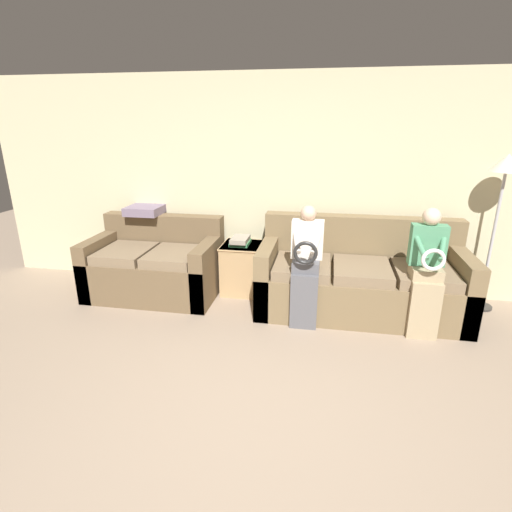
# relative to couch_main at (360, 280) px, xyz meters

# --- Properties ---
(ground_plane) EXTENTS (14.00, 14.00, 0.00)m
(ground_plane) POSITION_rel_couch_main_xyz_m (-0.84, -2.28, -0.35)
(ground_plane) COLOR gray
(wall_back) EXTENTS (7.67, 0.06, 2.55)m
(wall_back) POSITION_rel_couch_main_xyz_m (-0.84, 0.56, 0.92)
(wall_back) COLOR beige
(wall_back) RESTS_ON ground_plane
(couch_main) EXTENTS (2.19, 0.96, 1.00)m
(couch_main) POSITION_rel_couch_main_xyz_m (0.00, 0.00, 0.00)
(couch_main) COLOR brown
(couch_main) RESTS_ON ground_plane
(couch_side) EXTENTS (1.51, 0.93, 0.91)m
(couch_side) POSITION_rel_couch_main_xyz_m (-2.40, 0.03, -0.01)
(couch_side) COLOR brown
(couch_side) RESTS_ON ground_plane
(child_left_seated) EXTENTS (0.32, 0.37, 1.23)m
(child_left_seated) POSITION_rel_couch_main_xyz_m (-0.57, -0.41, 0.32)
(child_left_seated) COLOR #56565B
(child_left_seated) RESTS_ON ground_plane
(child_right_seated) EXTENTS (0.34, 0.38, 1.24)m
(child_right_seated) POSITION_rel_couch_main_xyz_m (0.57, -0.41, 0.33)
(child_right_seated) COLOR tan
(child_right_seated) RESTS_ON ground_plane
(side_shelf) EXTENTS (0.47, 0.50, 0.61)m
(side_shelf) POSITION_rel_couch_main_xyz_m (-1.39, 0.26, -0.04)
(side_shelf) COLOR tan
(side_shelf) RESTS_ON ground_plane
(book_stack) EXTENTS (0.22, 0.31, 0.09)m
(book_stack) POSITION_rel_couch_main_xyz_m (-1.40, 0.26, 0.30)
(book_stack) COLOR #3D8451
(book_stack) RESTS_ON side_shelf
(floor_lamp) EXTENTS (0.33, 0.33, 1.70)m
(floor_lamp) POSITION_rel_couch_main_xyz_m (1.37, 0.30, 1.09)
(floor_lamp) COLOR #2D2B28
(floor_lamp) RESTS_ON ground_plane
(throw_pillow) EXTENTS (0.42, 0.42, 0.10)m
(throw_pillow) POSITION_rel_couch_main_xyz_m (-2.63, 0.36, 0.61)
(throw_pillow) COLOR slate
(throw_pillow) RESTS_ON couch_side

